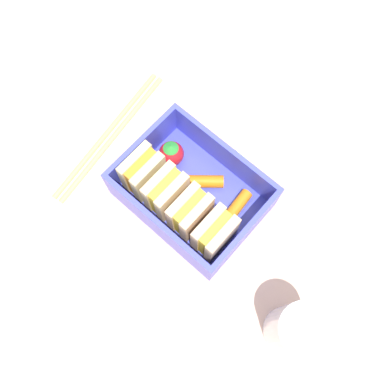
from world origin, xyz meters
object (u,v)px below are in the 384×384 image
(chopstick_pair, at_px, (110,134))
(folded_napkin, at_px, (243,108))
(sandwich_left, at_px, (215,234))
(sandwich_center_left, at_px, (190,213))
(sandwich_center_right, at_px, (143,173))
(strawberry_far_left, at_px, (171,153))
(carrot_stick_far_left, at_px, (205,182))
(sandwich_center, at_px, (166,192))
(drinking_glass, at_px, (296,330))
(carrot_stick_left, at_px, (237,207))

(chopstick_pair, xyz_separation_m, folded_napkin, (-0.10, -0.15, -0.00))
(sandwich_left, xyz_separation_m, sandwich_center_left, (0.04, 0.00, 0.00))
(sandwich_left, relative_size, sandwich_center_left, 1.00)
(sandwich_left, height_order, sandwich_center_left, same)
(sandwich_center_right, relative_size, strawberry_far_left, 1.65)
(sandwich_left, distance_m, carrot_stick_far_left, 0.07)
(strawberry_far_left, xyz_separation_m, folded_napkin, (-0.02, -0.12, -0.03))
(sandwich_center, bearing_deg, sandwich_left, 180.00)
(drinking_glass, distance_m, folded_napkin, 0.29)
(strawberry_far_left, bearing_deg, carrot_stick_far_left, -178.58)
(sandwich_left, bearing_deg, carrot_stick_far_left, -40.47)
(sandwich_center, relative_size, folded_napkin, 0.48)
(carrot_stick_left, xyz_separation_m, strawberry_far_left, (0.10, 0.00, 0.01))
(carrot_stick_far_left, relative_size, strawberry_far_left, 1.28)
(sandwich_left, bearing_deg, strawberry_far_left, -22.50)
(sandwich_center_right, bearing_deg, sandwich_center, 180.00)
(chopstick_pair, bearing_deg, sandwich_center_left, 173.56)
(sandwich_center, bearing_deg, strawberry_far_left, -52.84)
(sandwich_left, xyz_separation_m, sandwich_center_right, (0.11, 0.00, 0.00))
(carrot_stick_far_left, bearing_deg, strawberry_far_left, 1.42)
(sandwich_center_left, relative_size, drinking_glass, 0.66)
(sandwich_center_right, relative_size, carrot_stick_left, 1.35)
(sandwich_left, bearing_deg, carrot_stick_left, -84.55)
(drinking_glass, bearing_deg, strawberry_far_left, -15.82)
(carrot_stick_far_left, xyz_separation_m, strawberry_far_left, (0.05, 0.00, 0.01))
(sandwich_left, height_order, drinking_glass, drinking_glass)
(sandwich_center_right, relative_size, carrot_stick_far_left, 1.29)
(sandwich_center_left, relative_size, strawberry_far_left, 1.65)
(sandwich_center, distance_m, chopstick_pair, 0.13)
(strawberry_far_left, xyz_separation_m, chopstick_pair, (0.09, 0.03, -0.03))
(carrot_stick_far_left, bearing_deg, sandwich_center, 66.43)
(sandwich_center_left, bearing_deg, sandwich_center, 0.00)
(carrot_stick_left, xyz_separation_m, drinking_glass, (-0.13, 0.07, 0.03))
(sandwich_center, xyz_separation_m, sandwich_center_right, (0.04, 0.00, 0.00))
(sandwich_center, bearing_deg, drinking_glass, 173.64)
(chopstick_pair, height_order, drinking_glass, drinking_glass)
(carrot_stick_far_left, bearing_deg, sandwich_left, 139.53)
(carrot_stick_far_left, distance_m, drinking_glass, 0.19)
(sandwich_center, height_order, folded_napkin, sandwich_center)
(sandwich_center_left, distance_m, folded_napkin, 0.18)
(carrot_stick_far_left, height_order, drinking_glass, drinking_glass)
(sandwich_center_left, bearing_deg, sandwich_center_right, 0.00)
(chopstick_pair, relative_size, drinking_glass, 2.32)
(sandwich_left, distance_m, folded_napkin, 0.19)
(sandwich_center_right, xyz_separation_m, chopstick_pair, (0.08, -0.02, -0.04))
(chopstick_pair, distance_m, folded_napkin, 0.18)
(strawberry_far_left, height_order, chopstick_pair, strawberry_far_left)
(sandwich_center_left, xyz_separation_m, chopstick_pair, (0.16, -0.02, -0.04))
(sandwich_left, relative_size, sandwich_center, 1.00)
(strawberry_far_left, bearing_deg, sandwich_center_right, 85.97)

